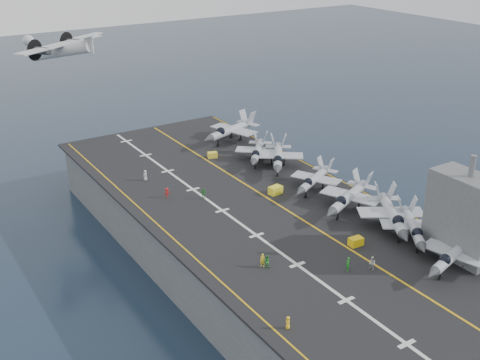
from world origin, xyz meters
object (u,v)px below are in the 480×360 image
island_superstructure (466,207)px  transport_plane (62,51)px  fighter_jet_0 (454,254)px  tow_cart_a (356,242)px

island_superstructure → transport_plane: 87.31m
transport_plane → island_superstructure: bearing=-70.2°
fighter_jet_0 → transport_plane: bearing=106.9°
island_superstructure → tow_cart_a: 15.89m
island_superstructure → fighter_jet_0: (-3.84, -2.07, -5.17)m
transport_plane → fighter_jet_0: bearing=-73.1°
fighter_jet_0 → transport_plane: size_ratio=0.52×
transport_plane → tow_cart_a: bearing=-75.3°
island_superstructure → transport_plane: size_ratio=0.51×
tow_cart_a → island_superstructure: bearing=-42.9°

